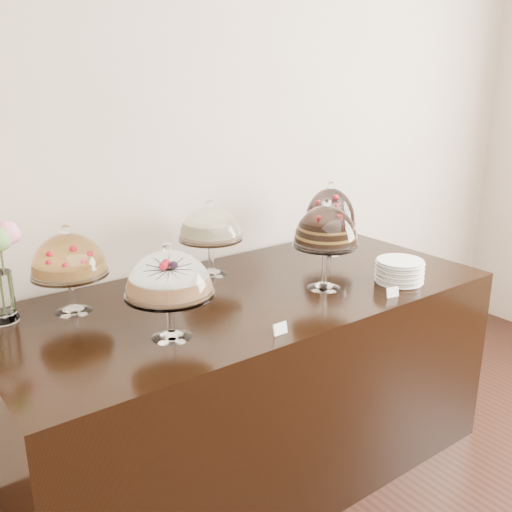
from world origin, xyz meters
TOP-DOWN VIEW (x-y plane):
  - wall_back at (0.00, 3.00)m, footprint 5.00×0.04m
  - display_counter at (-0.12, 2.45)m, footprint 2.20×1.00m
  - cake_stand_sugar_sponge at (-0.62, 2.25)m, footprint 0.32×0.32m
  - cake_stand_choco_layer at (0.18, 2.29)m, footprint 0.29×0.29m
  - cake_stand_cheesecake at (-0.13, 2.76)m, footprint 0.30×0.30m
  - cake_stand_dark_choco at (0.56, 2.66)m, footprint 0.27×0.27m
  - cake_stand_fruit_tart at (-0.82, 2.70)m, footprint 0.30×0.30m
  - plate_stack at (0.51, 2.14)m, footprint 0.22×0.22m
  - price_card_left at (-0.28, 2.03)m, footprint 0.06×0.02m
  - price_card_right at (0.34, 2.03)m, footprint 0.06×0.03m

SIDE VIEW (x-z plane):
  - display_counter at x=-0.12m, z-range 0.00..0.90m
  - price_card_left at x=-0.28m, z-range 0.90..0.94m
  - price_card_right at x=0.34m, z-range 0.90..0.94m
  - plate_stack at x=0.51m, z-range 0.90..1.01m
  - cake_stand_fruit_tart at x=-0.82m, z-range 0.94..1.31m
  - cake_stand_sugar_sponge at x=-0.62m, z-range 0.95..1.31m
  - cake_stand_cheesecake at x=-0.13m, z-range 0.95..1.32m
  - cake_stand_dark_choco at x=0.56m, z-range 0.95..1.33m
  - cake_stand_choco_layer at x=0.18m, z-range 0.96..1.38m
  - wall_back at x=0.00m, z-range 0.00..3.00m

